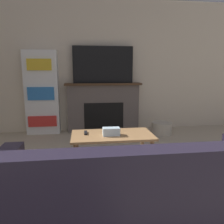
# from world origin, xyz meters

# --- Properties ---
(wall_back) EXTENTS (6.58, 0.06, 2.70)m
(wall_back) POSITION_xyz_m (0.00, 3.97, 1.35)
(wall_back) COLOR beige
(wall_back) RESTS_ON ground_plane
(fireplace) EXTENTS (1.58, 0.28, 1.02)m
(fireplace) POSITION_xyz_m (-0.01, 3.83, 0.51)
(fireplace) COLOR #605651
(fireplace) RESTS_ON ground_plane
(tv) EXTENTS (1.22, 0.03, 0.74)m
(tv) POSITION_xyz_m (-0.01, 3.81, 1.39)
(tv) COLOR black
(tv) RESTS_ON fireplace
(couch) EXTENTS (2.19, 0.91, 0.85)m
(couch) POSITION_xyz_m (-0.02, 0.70, 0.29)
(couch) COLOR black
(couch) RESTS_ON ground_plane
(coffee_table) EXTENTS (1.07, 0.57, 0.44)m
(coffee_table) POSITION_xyz_m (-0.06, 2.05, 0.39)
(coffee_table) COLOR #A87A4C
(coffee_table) RESTS_ON ground_plane
(tissue_box) EXTENTS (0.22, 0.12, 0.10)m
(tissue_box) POSITION_xyz_m (-0.08, 2.01, 0.49)
(tissue_box) COLOR silver
(tissue_box) RESTS_ON coffee_table
(remote_control) EXTENTS (0.04, 0.15, 0.02)m
(remote_control) POSITION_xyz_m (-0.40, 2.12, 0.45)
(remote_control) COLOR black
(remote_control) RESTS_ON coffee_table
(bookshelf) EXTENTS (0.64, 0.29, 1.66)m
(bookshelf) POSITION_xyz_m (-1.24, 3.80, 0.83)
(bookshelf) COLOR white
(bookshelf) RESTS_ON ground_plane
(storage_basket) EXTENTS (0.40, 0.40, 0.25)m
(storage_basket) POSITION_xyz_m (1.13, 3.39, 0.12)
(storage_basket) COLOR #BCB29E
(storage_basket) RESTS_ON ground_plane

